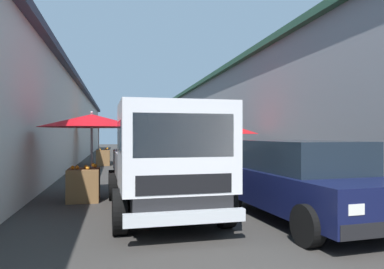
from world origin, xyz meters
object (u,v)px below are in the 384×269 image
Objects in this scene: fruit_stall_near_right at (90,132)px; parked_scooter at (213,159)px; hatchback_car at (304,180)px; fruit_stall_far_left at (226,135)px; fruit_stall_mid_lane at (100,130)px; delivery_truck at (167,164)px; vendor_by_crates at (196,148)px.

fruit_stall_near_right reaches higher than parked_scooter.
fruit_stall_far_left is at bearing -5.49° from hatchback_car.
fruit_stall_mid_lane reaches higher than fruit_stall_far_left.
fruit_stall_mid_lane reaches higher than fruit_stall_near_right.
fruit_stall_far_left is 7.03m from delivery_truck.
delivery_truck is 2.94× the size of parked_scooter.
vendor_by_crates is 1.24m from parked_scooter.
fruit_stall_far_left is 1.59× the size of vendor_by_crates.
fruit_stall_near_right is at bearing -178.82° from fruit_stall_mid_lane.
hatchback_car is at bearing -162.30° from fruit_stall_mid_lane.
fruit_stall_near_right is 8.33m from parked_scooter.
delivery_truck is at bearing 159.70° from parked_scooter.
fruit_stall_near_right is at bearing 52.43° from hatchback_car.
hatchback_car is 2.52m from delivery_truck.
fruit_stall_near_right is at bearing 128.87° from fruit_stall_far_left.
fruit_stall_near_right is 0.51× the size of delivery_truck.
delivery_truck is at bearing 78.84° from hatchback_car.
parked_scooter is at bearing -20.30° from delivery_truck.
hatchback_car is at bearing -101.16° from delivery_truck.
fruit_stall_near_right is 3.03m from delivery_truck.
delivery_truck is (-6.29, 3.11, -0.50)m from fruit_stall_far_left.
fruit_stall_mid_lane reaches higher than vendor_by_crates.
delivery_truck reaches higher than parked_scooter.
parked_scooter is (6.63, -4.91, -1.17)m from fruit_stall_near_right.
fruit_stall_far_left is (-6.30, -4.82, -0.25)m from fruit_stall_mid_lane.
parked_scooter is (9.19, -3.40, -0.59)m from delivery_truck.
fruit_stall_mid_lane is at bearing 62.72° from vendor_by_crates.
fruit_stall_mid_lane reaches higher than hatchback_car.
hatchback_car is (-6.77, 0.65, -0.80)m from fruit_stall_far_left.
fruit_stall_far_left reaches higher than parked_scooter.
fruit_stall_near_right reaches higher than hatchback_car.
fruit_stall_mid_lane is 6.29m from parked_scooter.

